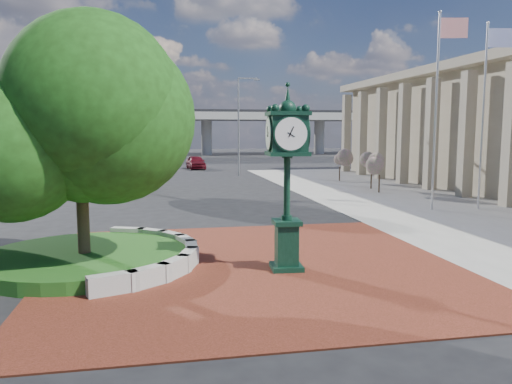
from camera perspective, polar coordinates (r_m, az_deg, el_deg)
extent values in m
plane|color=black|center=(16.12, -0.92, -7.50)|extent=(200.00, 200.00, 0.00)
cube|color=#5E2616|center=(15.17, -0.27, -8.36)|extent=(12.00, 12.00, 0.04)
cube|color=#9E9B93|center=(31.76, 25.35, -0.96)|extent=(20.00, 50.00, 0.04)
cube|color=#9E9B93|center=(12.99, -16.03, -10.12)|extent=(1.29, 0.76, 0.54)
cube|color=#9E9B93|center=(13.39, -12.16, -9.49)|extent=(1.20, 1.04, 0.54)
cube|color=#9E9B93|center=(14.06, -9.32, -8.63)|extent=(1.00, 1.22, 0.54)
cube|color=#9E9B93|center=(14.92, -7.74, -7.69)|extent=(0.71, 1.30, 0.54)
cube|color=#9E9B93|center=(15.86, -7.39, -6.80)|extent=(0.35, 1.25, 0.54)
cube|color=#9E9B93|center=(16.79, -8.10, -6.04)|extent=(0.71, 1.30, 0.54)
cube|color=#9E9B93|center=(17.63, -9.64, -5.44)|extent=(1.00, 1.22, 0.54)
cube|color=#9E9B93|center=(18.32, -11.79, -5.02)|extent=(1.20, 1.04, 0.54)
cube|color=#9E9B93|center=(18.81, -14.38, -4.78)|extent=(1.29, 0.76, 0.54)
cylinder|color=#234D16|center=(16.02, -18.98, -7.24)|extent=(6.10, 6.10, 0.40)
cube|color=black|center=(33.60, 24.80, 6.28)|extent=(0.30, 40.00, 5.50)
cube|color=#9E9B93|center=(85.46, -9.07, 8.53)|extent=(90.00, 12.00, 1.20)
cube|color=black|center=(85.49, -9.08, 9.07)|extent=(90.00, 12.00, 0.40)
cylinder|color=#9E9B93|center=(86.28, -19.08, 5.90)|extent=(1.80, 1.80, 6.00)
cylinder|color=#9E9B93|center=(85.73, -5.66, 6.24)|extent=(1.80, 1.80, 6.00)
cylinder|color=#9E9B93|center=(89.76, 7.23, 6.25)|extent=(1.80, 1.80, 6.00)
cylinder|color=#38281C|center=(15.84, -19.10, -4.13)|extent=(0.36, 0.36, 2.17)
sphere|color=#193D10|center=(15.56, -19.49, 5.47)|extent=(5.20, 5.20, 5.20)
cylinder|color=#38281C|center=(33.55, -13.00, 1.54)|extent=(0.36, 0.36, 1.92)
sphere|color=#193D10|center=(33.42, -13.11, 5.44)|extent=(4.40, 4.40, 4.40)
cube|color=black|center=(14.70, 3.49, -8.59)|extent=(0.95, 0.95, 0.18)
cube|color=black|center=(14.53, 3.51, -5.97)|extent=(0.65, 0.65, 1.23)
cube|color=black|center=(14.40, 3.53, -3.46)|extent=(0.83, 0.83, 0.13)
cylinder|color=black|center=(14.25, 3.56, 0.56)|extent=(0.19, 0.19, 1.89)
cube|color=black|center=(14.16, 3.61, 6.66)|extent=(1.06, 1.06, 1.00)
cylinder|color=white|center=(13.65, 4.02, 6.65)|extent=(0.89, 0.12, 0.89)
cylinder|color=white|center=(14.68, 3.22, 6.68)|extent=(0.89, 0.12, 0.89)
cylinder|color=white|center=(14.07, 1.49, 6.67)|extent=(0.12, 0.89, 0.89)
cylinder|color=white|center=(14.27, 5.69, 6.65)|extent=(0.12, 0.89, 0.89)
sphere|color=black|center=(14.17, 3.63, 9.46)|extent=(0.49, 0.49, 0.49)
cone|color=black|center=(14.19, 3.64, 10.94)|extent=(0.20, 0.20, 0.56)
imported|color=#560C16|center=(53.84, -6.90, 3.40)|extent=(2.07, 4.40, 1.45)
cylinder|color=silver|center=(26.80, 19.85, 8.39)|extent=(0.12, 0.12, 9.77)
sphere|color=silver|center=(27.41, 20.30, 18.75)|extent=(0.18, 0.18, 0.18)
plane|color=red|center=(27.63, 21.59, 17.04)|extent=(1.43, 0.32, 1.47)
cylinder|color=silver|center=(28.00, 24.50, 7.63)|extent=(0.11, 0.11, 9.32)
sphere|color=silver|center=(28.49, 25.00, 17.12)|extent=(0.17, 0.17, 0.17)
plane|color=navy|center=(28.77, 26.10, 15.54)|extent=(1.38, 0.20, 1.40)
cylinder|color=slate|center=(44.98, -2.01, 7.36)|extent=(0.15, 0.15, 8.69)
cube|color=slate|center=(45.33, -0.91, 12.86)|extent=(1.74, 0.21, 0.12)
cube|color=slate|center=(45.43, 0.08, 12.73)|extent=(0.49, 0.26, 0.14)
cylinder|color=slate|center=(59.29, -11.51, 7.34)|extent=(0.16, 0.16, 9.13)
cube|color=slate|center=(59.36, -10.73, 11.77)|extent=(1.83, 0.44, 0.12)
cube|color=slate|center=(59.23, -9.93, 11.70)|extent=(0.54, 0.33, 0.15)
cylinder|color=#38281C|center=(33.59, 13.89, 0.90)|extent=(0.10, 0.10, 1.20)
sphere|color=#B45A8B|center=(33.51, 13.94, 2.60)|extent=(1.20, 1.20, 1.20)
cylinder|color=#38281C|center=(35.73, 13.02, 1.28)|extent=(0.10, 0.10, 1.20)
sphere|color=#B45A8B|center=(35.65, 13.07, 2.88)|extent=(1.20, 1.20, 1.20)
cylinder|color=#38281C|center=(40.88, 9.52, 2.06)|extent=(0.10, 0.10, 1.20)
sphere|color=#B45A8B|center=(40.81, 9.55, 3.45)|extent=(1.20, 1.20, 1.20)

